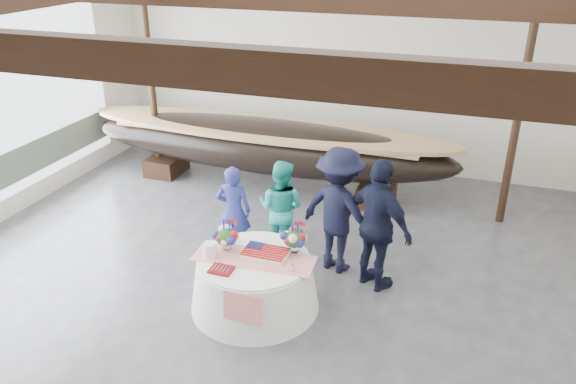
% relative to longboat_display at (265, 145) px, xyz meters
% --- Properties ---
extents(floor, '(10.00, 12.00, 0.01)m').
position_rel_longboat_display_xyz_m(floor, '(1.05, -4.18, -0.91)').
color(floor, '#3D3D42').
rests_on(floor, ground).
extents(wall_back, '(10.00, 0.02, 4.50)m').
position_rel_longboat_display_xyz_m(wall_back, '(1.05, 1.82, 1.34)').
color(wall_back, silver).
rests_on(wall_back, ground).
extents(pavilion_structure, '(9.80, 11.76, 4.50)m').
position_rel_longboat_display_xyz_m(pavilion_structure, '(1.05, -3.44, 3.09)').
color(pavilion_structure, black).
rests_on(pavilion_structure, ground).
extents(longboat_display, '(7.63, 1.53, 1.43)m').
position_rel_longboat_display_xyz_m(longboat_display, '(0.00, 0.00, 0.00)').
color(longboat_display, black).
rests_on(longboat_display, ground).
extents(banquet_table, '(1.78, 1.78, 0.76)m').
position_rel_longboat_display_xyz_m(banquet_table, '(1.32, -3.80, -0.53)').
color(banquet_table, white).
rests_on(banquet_table, ground).
extents(tabletop_items, '(1.67, 1.03, 0.40)m').
position_rel_longboat_display_xyz_m(tabletop_items, '(1.28, -3.64, 0.00)').
color(tabletop_items, red).
rests_on(tabletop_items, banquet_table).
extents(guest_woman_blue, '(0.61, 0.46, 1.51)m').
position_rel_longboat_display_xyz_m(guest_woman_blue, '(0.47, -2.57, -0.16)').
color(guest_woman_blue, navy).
rests_on(guest_woman_blue, ground).
extents(guest_woman_teal, '(0.83, 0.67, 1.60)m').
position_rel_longboat_display_xyz_m(guest_woman_teal, '(1.18, -2.32, -0.11)').
color(guest_woman_teal, teal).
rests_on(guest_woman_teal, ground).
extents(guest_man_left, '(1.45, 1.11, 1.98)m').
position_rel_longboat_display_xyz_m(guest_man_left, '(2.15, -2.46, 0.07)').
color(guest_man_left, black).
rests_on(guest_man_left, ground).
extents(guest_man_right, '(1.24, 1.03, 1.99)m').
position_rel_longboat_display_xyz_m(guest_man_right, '(2.80, -2.77, 0.08)').
color(guest_man_right, black).
rests_on(guest_man_right, ground).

